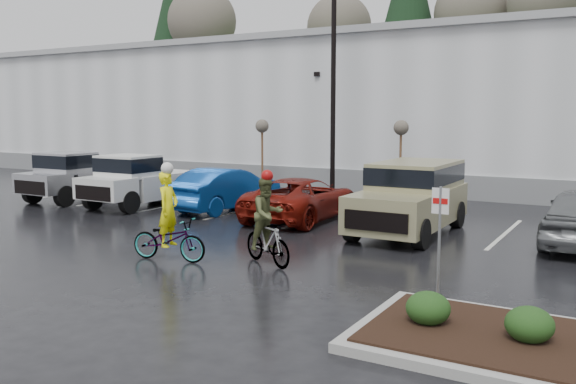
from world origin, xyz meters
The scene contains 16 objects.
ground centered at (0.00, 0.00, 0.00)m, with size 120.00×120.00×0.00m, color black.
warehouse centered at (0.00, 21.99, 3.65)m, with size 60.50×15.50×7.20m.
wooded_ridge centered at (0.00, 45.00, 3.00)m, with size 80.00×25.00×6.00m, color #26421B.
lamppost centered at (-4.00, 12.00, 5.69)m, with size 0.50×1.00×9.22m.
sapling_west centered at (-8.00, 13.00, 2.73)m, with size 0.60×0.60×3.20m.
sapling_mid centered at (-1.50, 13.00, 2.73)m, with size 0.60×0.60×3.20m.
shrub_a centered at (4.00, -1.00, 0.41)m, with size 0.70×0.70×0.52m, color #123412.
shrub_b centered at (5.50, -1.00, 0.41)m, with size 0.70×0.70×0.52m, color #123412.
fire_lane_sign centered at (3.80, 0.20, 1.41)m, with size 0.30×0.05×2.20m.
pickup_silver centered at (-12.61, 6.92, 0.98)m, with size 2.10×5.20×1.96m, color #A9AAB1, non-canonical shape.
pickup_white centered at (-9.38, 6.98, 0.98)m, with size 2.10×5.20×1.96m, color silver, non-canonical shape.
car_blue centered at (-6.05, 7.52, 0.77)m, with size 1.62×4.65×1.53m, color navy.
car_red centered at (-2.74, 7.13, 0.69)m, with size 2.31×5.00×1.39m, color maroon.
suv_tan centered at (1.06, 6.61, 1.03)m, with size 2.20×5.10×2.06m, color gray, non-canonical shape.
cyclist_hivis centered at (-2.75, 0.66, 0.72)m, with size 2.00×0.97×2.33m.
cyclist_olive centered at (-0.54, 1.50, 0.81)m, with size 1.74×1.15×2.19m.
Camera 1 is at (6.73, -10.11, 3.44)m, focal length 38.00 mm.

